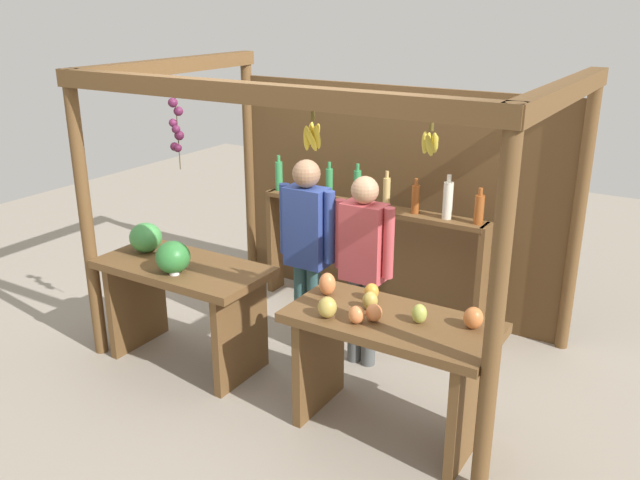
# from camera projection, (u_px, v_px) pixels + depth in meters

# --- Properties ---
(ground_plane) EXTENTS (12.00, 12.00, 0.00)m
(ground_plane) POSITION_uv_depth(u_px,v_px,m) (333.00, 348.00, 5.43)
(ground_plane) COLOR gray
(ground_plane) RESTS_ON ground
(market_stall) EXTENTS (3.24, 2.12, 2.21)m
(market_stall) POSITION_uv_depth(u_px,v_px,m) (363.00, 180.00, 5.36)
(market_stall) COLOR brown
(market_stall) RESTS_ON ground
(fruit_counter_left) EXTENTS (1.31, 0.64, 1.05)m
(fruit_counter_left) POSITION_uv_depth(u_px,v_px,m) (179.00, 283.00, 5.04)
(fruit_counter_left) COLOR brown
(fruit_counter_left) RESTS_ON ground
(fruit_counter_right) EXTENTS (1.31, 0.64, 0.97)m
(fruit_counter_right) POSITION_uv_depth(u_px,v_px,m) (389.00, 347.00, 4.20)
(fruit_counter_right) COLOR brown
(fruit_counter_right) RESTS_ON ground
(bottle_shelf_unit) EXTENTS (2.08, 0.22, 1.36)m
(bottle_shelf_unit) POSITION_uv_depth(u_px,v_px,m) (372.00, 227.00, 5.79)
(bottle_shelf_unit) COLOR brown
(bottle_shelf_unit) RESTS_ON ground
(vendor_man) EXTENTS (0.48, 0.21, 1.56)m
(vendor_man) POSITION_uv_depth(u_px,v_px,m) (307.00, 240.00, 5.11)
(vendor_man) COLOR #325858
(vendor_man) RESTS_ON ground
(vendor_woman) EXTENTS (0.48, 0.20, 1.48)m
(vendor_woman) POSITION_uv_depth(u_px,v_px,m) (363.00, 256.00, 4.94)
(vendor_woman) COLOR #4E5252
(vendor_woman) RESTS_ON ground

